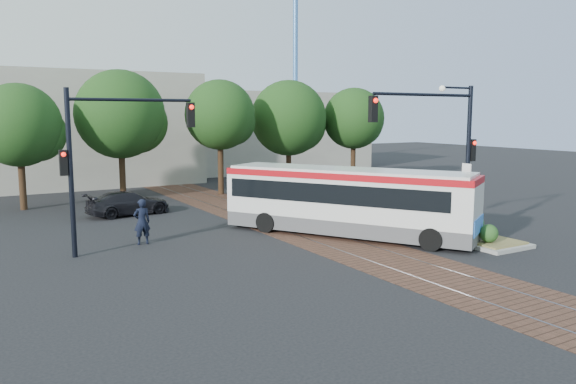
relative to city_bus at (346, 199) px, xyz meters
name	(u,v)px	position (x,y,z in m)	size (l,w,h in m)	color
ground	(355,248)	(-1.02, -1.96, -1.58)	(120.00, 120.00, 0.00)	black
trackbed	(300,229)	(-1.02, 2.04, -1.57)	(3.60, 40.00, 0.02)	#513225
tree_row	(213,118)	(0.19, 14.46, 3.27)	(26.40, 5.60, 7.67)	#382314
warehouses	(133,130)	(-1.55, 26.79, 2.23)	(40.00, 13.00, 8.00)	#ADA899
crane	(295,58)	(16.98, 32.04, 9.30)	(8.00, 0.50, 18.00)	#3F72B2
city_bus	(346,199)	(0.00, 0.00, 0.00)	(7.44, 10.18, 2.83)	#4A4A4C
traffic_island	(462,230)	(3.80, -2.86, -1.25)	(2.20, 5.20, 1.13)	gray
signal_pole_main	(447,138)	(2.84, -2.77, 2.58)	(5.49, 0.46, 6.00)	black
signal_pole_left	(103,148)	(-9.39, 2.04, 2.29)	(4.99, 0.34, 6.00)	black
officer	(142,222)	(-7.86, 2.78, -0.68)	(0.66, 0.43, 1.80)	black
parked_car	(128,203)	(-6.60, 9.58, -0.97)	(1.70, 4.19, 1.22)	black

